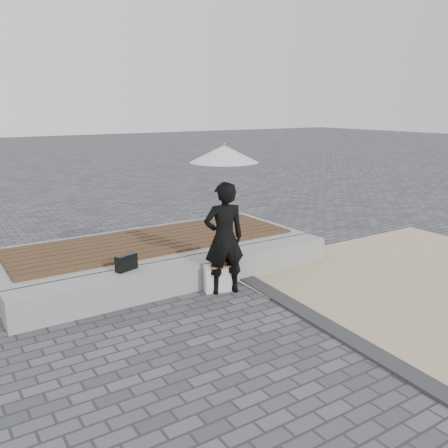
% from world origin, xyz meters
% --- Properties ---
extents(ground, '(80.00, 80.00, 0.00)m').
position_xyz_m(ground, '(0.00, 0.00, 0.00)').
color(ground, '#515156').
rests_on(ground, ground).
extents(edging_band, '(0.61, 5.20, 0.04)m').
position_xyz_m(edging_band, '(0.75, -0.50, 0.02)').
color(edging_band, '#313134').
rests_on(edging_band, ground).
extents(seating_ledge, '(5.00, 0.45, 0.40)m').
position_xyz_m(seating_ledge, '(0.00, 1.60, 0.20)').
color(seating_ledge, '#9B9B95').
rests_on(seating_ledge, ground).
extents(timber_platform, '(5.00, 2.00, 0.40)m').
position_xyz_m(timber_platform, '(0.00, 2.80, 0.20)').
color(timber_platform, gray).
rests_on(timber_platform, ground).
extents(timber_decking, '(4.60, 1.60, 0.04)m').
position_xyz_m(timber_decking, '(0.00, 2.80, 0.42)').
color(timber_decking, brown).
rests_on(timber_decking, timber_platform).
extents(woman, '(0.65, 0.51, 1.59)m').
position_xyz_m(woman, '(0.32, 1.15, 0.80)').
color(woman, black).
rests_on(woman, ground).
extents(parasol, '(0.92, 0.92, 1.18)m').
position_xyz_m(parasol, '(0.32, 1.15, 1.96)').
color(parasol, '#B4B5B9').
rests_on(parasol, ground).
extents(handbag, '(0.33, 0.20, 0.22)m').
position_xyz_m(handbag, '(-0.91, 1.71, 0.51)').
color(handbag, black).
rests_on(handbag, seating_ledge).
extents(canvas_tote, '(0.40, 0.25, 0.40)m').
position_xyz_m(canvas_tote, '(0.26, 1.22, 0.20)').
color(canvas_tote, white).
rests_on(canvas_tote, ground).
extents(magazine, '(0.31, 0.25, 0.01)m').
position_xyz_m(magazine, '(0.26, 1.17, 0.40)').
color(magazine, '#CC3A3A').
rests_on(magazine, canvas_tote).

